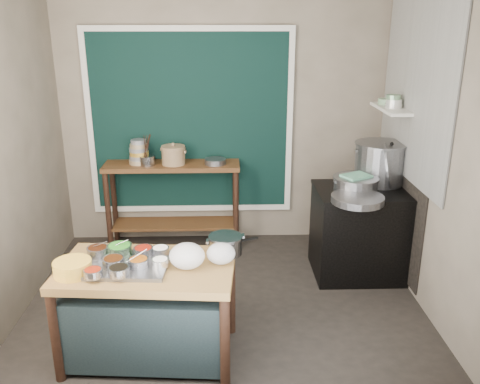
{
  "coord_description": "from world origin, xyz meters",
  "views": [
    {
      "loc": [
        0.02,
        -3.99,
        2.43
      ],
      "look_at": [
        0.15,
        0.25,
        0.97
      ],
      "focal_mm": 38.0,
      "sensor_mm": 36.0,
      "label": 1
    }
  ],
  "objects_px": {
    "condiment_tray": "(124,265)",
    "stock_pot": "(380,163)",
    "back_counter": "(174,205)",
    "utensil_cup": "(147,160)",
    "prep_table": "(149,311)",
    "saucepan": "(226,245)",
    "yellow_basin": "(73,268)",
    "ceramic_crock": "(173,156)",
    "steamer": "(356,184)",
    "stove_block": "(361,233)"
  },
  "relations": [
    {
      "from": "ceramic_crock",
      "to": "yellow_basin",
      "type": "bearing_deg",
      "value": -103.92
    },
    {
      "from": "saucepan",
      "to": "utensil_cup",
      "type": "bearing_deg",
      "value": 95.73
    },
    {
      "from": "condiment_tray",
      "to": "stock_pot",
      "type": "height_order",
      "value": "stock_pot"
    },
    {
      "from": "saucepan",
      "to": "condiment_tray",
      "type": "bearing_deg",
      "value": 175.53
    },
    {
      "from": "stock_pot",
      "to": "prep_table",
      "type": "bearing_deg",
      "value": -145.0
    },
    {
      "from": "stove_block",
      "to": "yellow_basin",
      "type": "height_order",
      "value": "same"
    },
    {
      "from": "back_counter",
      "to": "utensil_cup",
      "type": "height_order",
      "value": "utensil_cup"
    },
    {
      "from": "stove_block",
      "to": "saucepan",
      "type": "relative_size",
      "value": 3.43
    },
    {
      "from": "prep_table",
      "to": "saucepan",
      "type": "xyz_separation_m",
      "value": [
        0.57,
        0.18,
        0.45
      ]
    },
    {
      "from": "condiment_tray",
      "to": "prep_table",
      "type": "bearing_deg",
      "value": 4.28
    },
    {
      "from": "back_counter",
      "to": "ceramic_crock",
      "type": "bearing_deg",
      "value": -50.3
    },
    {
      "from": "saucepan",
      "to": "ceramic_crock",
      "type": "bearing_deg",
      "value": 87.75
    },
    {
      "from": "yellow_basin",
      "to": "stock_pot",
      "type": "xyz_separation_m",
      "value": [
        2.58,
        1.58,
        0.28
      ]
    },
    {
      "from": "prep_table",
      "to": "stock_pot",
      "type": "height_order",
      "value": "stock_pot"
    },
    {
      "from": "ceramic_crock",
      "to": "prep_table",
      "type": "bearing_deg",
      "value": -90.75
    },
    {
      "from": "prep_table",
      "to": "ceramic_crock",
      "type": "distance_m",
      "value": 2.06
    },
    {
      "from": "stove_block",
      "to": "back_counter",
      "type": "bearing_deg",
      "value": 158.98
    },
    {
      "from": "condiment_tray",
      "to": "yellow_basin",
      "type": "relative_size",
      "value": 2.38
    },
    {
      "from": "back_counter",
      "to": "condiment_tray",
      "type": "relative_size",
      "value": 2.32
    },
    {
      "from": "saucepan",
      "to": "steamer",
      "type": "height_order",
      "value": "steamer"
    },
    {
      "from": "saucepan",
      "to": "utensil_cup",
      "type": "distance_m",
      "value": 1.94
    },
    {
      "from": "ceramic_crock",
      "to": "steamer",
      "type": "height_order",
      "value": "ceramic_crock"
    },
    {
      "from": "prep_table",
      "to": "utensil_cup",
      "type": "xyz_separation_m",
      "value": [
        -0.25,
        1.93,
        0.63
      ]
    },
    {
      "from": "yellow_basin",
      "to": "stove_block",
      "type": "bearing_deg",
      "value": 29.81
    },
    {
      "from": "yellow_basin",
      "to": "steamer",
      "type": "height_order",
      "value": "steamer"
    },
    {
      "from": "yellow_basin",
      "to": "stock_pot",
      "type": "bearing_deg",
      "value": 31.49
    },
    {
      "from": "condiment_tray",
      "to": "steamer",
      "type": "bearing_deg",
      "value": 31.99
    },
    {
      "from": "prep_table",
      "to": "yellow_basin",
      "type": "bearing_deg",
      "value": -162.14
    },
    {
      "from": "stove_block",
      "to": "prep_table",
      "type": "bearing_deg",
      "value": -146.62
    },
    {
      "from": "back_counter",
      "to": "steamer",
      "type": "bearing_deg",
      "value": -23.28
    },
    {
      "from": "saucepan",
      "to": "utensil_cup",
      "type": "xyz_separation_m",
      "value": [
        -0.82,
        1.75,
        0.18
      ]
    },
    {
      "from": "stove_block",
      "to": "yellow_basin",
      "type": "xyz_separation_m",
      "value": [
        -2.39,
        -1.37,
        0.38
      ]
    },
    {
      "from": "utensil_cup",
      "to": "steamer",
      "type": "height_order",
      "value": "utensil_cup"
    },
    {
      "from": "back_counter",
      "to": "utensil_cup",
      "type": "bearing_deg",
      "value": -168.99
    },
    {
      "from": "stove_block",
      "to": "utensil_cup",
      "type": "relative_size",
      "value": 5.35
    },
    {
      "from": "prep_table",
      "to": "back_counter",
      "type": "distance_m",
      "value": 1.99
    },
    {
      "from": "utensil_cup",
      "to": "prep_table",
      "type": "bearing_deg",
      "value": -82.65
    },
    {
      "from": "yellow_basin",
      "to": "utensil_cup",
      "type": "height_order",
      "value": "utensil_cup"
    },
    {
      "from": "prep_table",
      "to": "steamer",
      "type": "bearing_deg",
      "value": 38.43
    },
    {
      "from": "yellow_basin",
      "to": "ceramic_crock",
      "type": "distance_m",
      "value": 2.15
    },
    {
      "from": "yellow_basin",
      "to": "utensil_cup",
      "type": "relative_size",
      "value": 1.56
    },
    {
      "from": "prep_table",
      "to": "back_counter",
      "type": "xyz_separation_m",
      "value": [
        0.0,
        1.98,
        0.1
      ]
    },
    {
      "from": "condiment_tray",
      "to": "ceramic_crock",
      "type": "bearing_deg",
      "value": 84.74
    },
    {
      "from": "yellow_basin",
      "to": "back_counter",
      "type": "bearing_deg",
      "value": 76.89
    },
    {
      "from": "back_counter",
      "to": "ceramic_crock",
      "type": "relative_size",
      "value": 5.44
    },
    {
      "from": "stove_block",
      "to": "steamer",
      "type": "bearing_deg",
      "value": -156.93
    },
    {
      "from": "stock_pot",
      "to": "steamer",
      "type": "height_order",
      "value": "stock_pot"
    },
    {
      "from": "yellow_basin",
      "to": "stock_pot",
      "type": "height_order",
      "value": "stock_pot"
    },
    {
      "from": "ceramic_crock",
      "to": "steamer",
      "type": "bearing_deg",
      "value": -22.77
    },
    {
      "from": "back_counter",
      "to": "stock_pot",
      "type": "distance_m",
      "value": 2.24
    }
  ]
}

